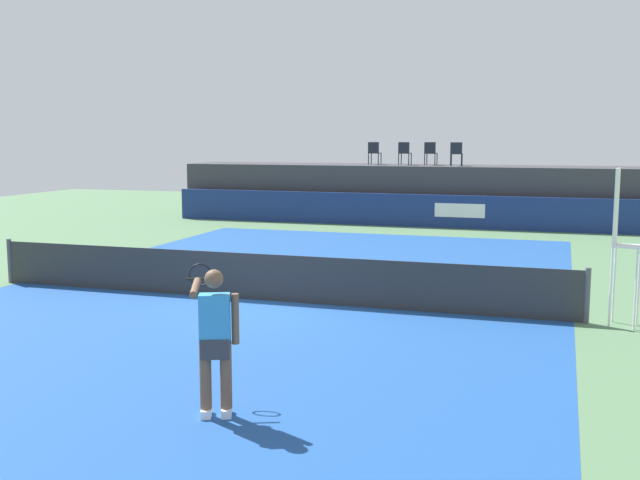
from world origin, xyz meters
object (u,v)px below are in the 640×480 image
spectator_chair_left (405,152)px  spectator_chair_far_left (374,152)px  tennis_player (215,337)px  tennis_ball (531,314)px  spectator_chair_right (456,153)px  net_post_far (587,296)px  umpire_chair (621,236)px  net_post_near (10,261)px  spectator_chair_center (431,152)px

spectator_chair_left → spectator_chair_far_left: bearing=-179.3°
tennis_player → tennis_ball: tennis_player is taller
spectator_chair_right → net_post_far: bearing=-73.6°
net_post_far → tennis_player: (-4.32, -6.11, 0.46)m
tennis_ball → net_post_far: bearing=-13.1°
net_post_far → tennis_ball: (-0.96, 0.22, -0.46)m
umpire_chair → tennis_player: bearing=-128.2°
spectator_chair_right → net_post_near: size_ratio=0.89×
spectator_chair_far_left → net_post_far: bearing=-63.4°
spectator_chair_center → tennis_ball: (4.49, -15.20, -2.66)m
tennis_player → spectator_chair_center: bearing=93.0°
spectator_chair_center → spectator_chair_right: bearing=-23.2°
spectator_chair_right → umpire_chair: (4.89, -14.94, -1.11)m
spectator_chair_far_left → spectator_chair_center: bearing=3.1°
spectator_chair_left → umpire_chair: spectator_chair_left is taller
spectator_chair_far_left → net_post_near: spectator_chair_far_left is taller
net_post_near → net_post_far: 12.40m
spectator_chair_right → spectator_chair_far_left: bearing=174.1°
spectator_chair_left → spectator_chair_center: same height
umpire_chair → net_post_near: umpire_chair is taller
net_post_far → tennis_player: bearing=-125.2°
spectator_chair_far_left → spectator_chair_left: (1.21, 0.02, 0.00)m
net_post_near → spectator_chair_left: bearing=68.8°
spectator_chair_far_left → tennis_ball: (6.70, -15.08, -2.66)m
net_post_near → net_post_far: (12.40, 0.00, 0.00)m
spectator_chair_center → spectator_chair_right: size_ratio=1.00×
umpire_chair → tennis_ball: bearing=172.1°
net_post_far → tennis_ball: net_post_far is taller
spectator_chair_far_left → umpire_chair: bearing=-61.9°
spectator_chair_left → net_post_near: 16.58m
spectator_chair_right → tennis_player: bearing=-89.8°
net_post_near → spectator_chair_far_left: bearing=72.8°
net_post_near → tennis_player: size_ratio=0.56×
umpire_chair → tennis_player: size_ratio=1.56×
net_post_near → tennis_player: tennis_player is taller
net_post_far → spectator_chair_left: bearing=112.8°
tennis_player → tennis_ball: bearing=62.1°
spectator_chair_right → net_post_near: bearing=-118.2°
spectator_chair_left → tennis_ball: size_ratio=13.06×
spectator_chair_far_left → spectator_chair_right: 3.29m
spectator_chair_center → tennis_player: size_ratio=0.50×
spectator_chair_left → spectator_chair_right: size_ratio=1.00×
umpire_chair → net_post_far: umpire_chair is taller
spectator_chair_far_left → umpire_chair: size_ratio=0.32×
spectator_chair_left → umpire_chair: size_ratio=0.32×
tennis_player → tennis_ball: size_ratio=26.03×
spectator_chair_right → net_post_far: spectator_chair_right is taller
spectator_chair_left → tennis_player: spectator_chair_left is taller
spectator_chair_right → tennis_player: (0.07, -21.08, -1.73)m
net_post_far → tennis_ball: bearing=166.9°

